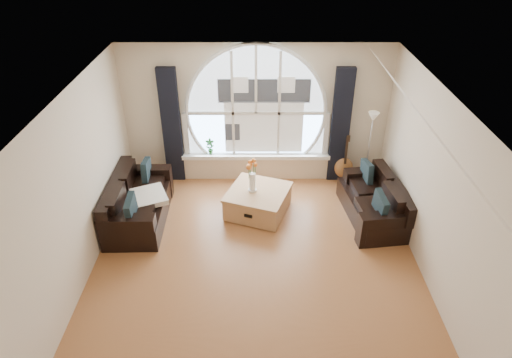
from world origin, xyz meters
name	(u,v)px	position (x,y,z in m)	size (l,w,h in m)	color
ground	(256,268)	(0.00, 0.00, 0.00)	(5.00, 5.50, 0.01)	brown
ceiling	(256,102)	(0.00, 0.00, 2.70)	(5.00, 5.50, 0.01)	silver
wall_back	(256,114)	(0.00, 2.75, 1.35)	(5.00, 0.01, 2.70)	beige
wall_left	(74,195)	(-2.50, 0.00, 1.35)	(0.01, 5.50, 2.70)	beige
wall_right	(438,195)	(2.50, 0.00, 1.35)	(0.01, 5.50, 2.70)	beige
attic_slope	(431,129)	(2.20, 0.00, 2.35)	(0.92, 5.50, 0.72)	silver
arched_window	(256,101)	(0.00, 2.72, 1.62)	(2.60, 0.06, 2.15)	silver
window_sill	(256,156)	(0.00, 2.65, 0.51)	(2.90, 0.22, 0.08)	white
window_frame	(256,102)	(0.00, 2.69, 1.62)	(2.76, 0.08, 2.15)	white
neighbor_house	(264,108)	(0.15, 2.71, 1.50)	(1.70, 0.02, 1.50)	silver
curtain_left	(172,127)	(-1.60, 2.63, 1.15)	(0.35, 0.12, 2.30)	black
curtain_right	(340,127)	(1.60, 2.63, 1.15)	(0.35, 0.12, 2.30)	black
sofa_left	(138,200)	(-2.03, 1.25, 0.40)	(0.89, 1.78, 0.79)	black
sofa_right	(374,198)	(2.05, 1.32, 0.40)	(0.82, 1.64, 0.73)	black
coffee_chest	(258,201)	(0.04, 1.47, 0.25)	(1.01, 1.01, 0.49)	#A3754C
throw_blanket	(149,197)	(-1.82, 1.22, 0.50)	(0.55, 0.55, 0.10)	silver
vase_flowers	(252,172)	(-0.06, 1.48, 0.84)	(0.24, 0.24, 0.70)	white
floor_lamp	(368,152)	(2.09, 2.25, 0.80)	(0.24, 0.24, 1.60)	#B2B2B2
guitar	(345,158)	(1.74, 2.54, 0.53)	(0.36, 0.24, 1.06)	#995E2C
potted_plant	(210,147)	(-0.90, 2.65, 0.71)	(0.17, 0.12, 0.33)	#1E6023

